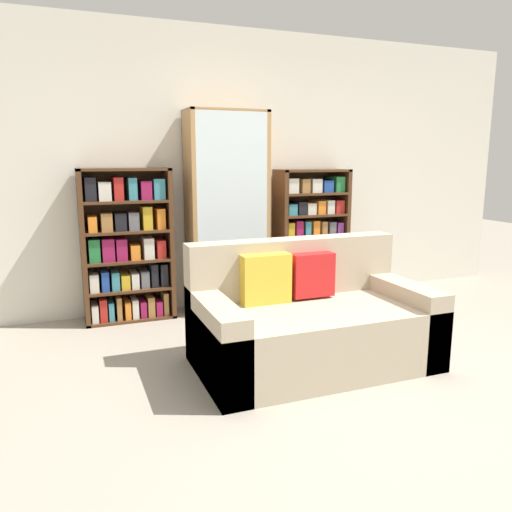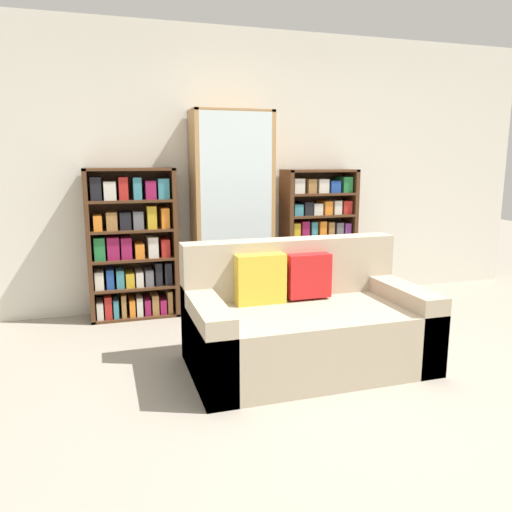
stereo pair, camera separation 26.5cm
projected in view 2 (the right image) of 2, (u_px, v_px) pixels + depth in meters
The scene contains 7 objects.
ground_plane at pixel (357, 409), 2.98m from camera, with size 16.00×16.00×0.00m, color gray.
wall_back at pixel (244, 171), 5.01m from camera, with size 6.46×0.06×2.70m.
couch at pixel (305, 324), 3.58m from camera, with size 1.66×0.92×0.88m.
bookshelf_left at pixel (132, 246), 4.61m from camera, with size 0.80×0.32×1.39m.
display_cabinet at pixel (232, 212), 4.82m from camera, with size 0.76×0.36×1.91m.
bookshelf_right at pixel (318, 238), 5.16m from camera, with size 0.75×0.32×1.36m.
wine_bottle at pixel (290, 299), 4.73m from camera, with size 0.08×0.08×0.38m.
Camera 2 is at (-1.40, -2.44, 1.47)m, focal length 35.00 mm.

